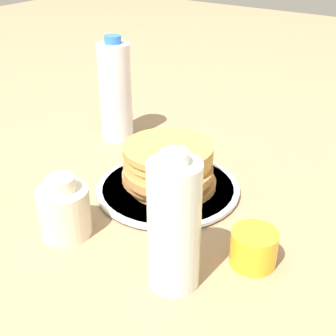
{
  "coord_description": "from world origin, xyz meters",
  "views": [
    {
      "loc": [
        -0.65,
        -0.48,
        0.5
      ],
      "look_at": [
        0.02,
        -0.02,
        0.05
      ],
      "focal_mm": 50.0,
      "sensor_mm": 36.0,
      "label": 1
    }
  ],
  "objects_px": {
    "cream_jug": "(64,210)",
    "water_bottle_near": "(174,225)",
    "pancake_stack": "(168,166)",
    "water_bottle_mid": "(116,92)",
    "juice_glass": "(254,248)",
    "plate": "(168,188)"
  },
  "relations": [
    {
      "from": "juice_glass",
      "to": "cream_jug",
      "type": "distance_m",
      "value": 0.33
    },
    {
      "from": "pancake_stack",
      "to": "juice_glass",
      "type": "distance_m",
      "value": 0.26
    },
    {
      "from": "water_bottle_near",
      "to": "water_bottle_mid",
      "type": "relative_size",
      "value": 0.88
    },
    {
      "from": "juice_glass",
      "to": "water_bottle_mid",
      "type": "height_order",
      "value": "water_bottle_mid"
    },
    {
      "from": "pancake_stack",
      "to": "juice_glass",
      "type": "xyz_separation_m",
      "value": [
        -0.1,
        -0.24,
        -0.03
      ]
    },
    {
      "from": "pancake_stack",
      "to": "water_bottle_near",
      "type": "bearing_deg",
      "value": -143.65
    },
    {
      "from": "cream_jug",
      "to": "water_bottle_mid",
      "type": "height_order",
      "value": "water_bottle_mid"
    },
    {
      "from": "pancake_stack",
      "to": "cream_jug",
      "type": "height_order",
      "value": "cream_jug"
    },
    {
      "from": "cream_jug",
      "to": "water_bottle_mid",
      "type": "bearing_deg",
      "value": 27.02
    },
    {
      "from": "pancake_stack",
      "to": "water_bottle_mid",
      "type": "xyz_separation_m",
      "value": [
        0.14,
        0.25,
        0.06
      ]
    },
    {
      "from": "pancake_stack",
      "to": "water_bottle_mid",
      "type": "height_order",
      "value": "water_bottle_mid"
    },
    {
      "from": "juice_glass",
      "to": "water_bottle_mid",
      "type": "distance_m",
      "value": 0.55
    },
    {
      "from": "juice_glass",
      "to": "pancake_stack",
      "type": "bearing_deg",
      "value": 66.29
    },
    {
      "from": "juice_glass",
      "to": "cream_jug",
      "type": "xyz_separation_m",
      "value": [
        -0.11,
        0.3,
        0.02
      ]
    },
    {
      "from": "pancake_stack",
      "to": "water_bottle_mid",
      "type": "relative_size",
      "value": 0.75
    },
    {
      "from": "plate",
      "to": "water_bottle_mid",
      "type": "distance_m",
      "value": 0.31
    },
    {
      "from": "pancake_stack",
      "to": "water_bottle_near",
      "type": "distance_m",
      "value": 0.27
    },
    {
      "from": "cream_jug",
      "to": "water_bottle_near",
      "type": "relative_size",
      "value": 0.5
    },
    {
      "from": "plate",
      "to": "water_bottle_mid",
      "type": "bearing_deg",
      "value": 60.25
    },
    {
      "from": "cream_jug",
      "to": "water_bottle_near",
      "type": "xyz_separation_m",
      "value": [
        0.01,
        -0.22,
        0.06
      ]
    },
    {
      "from": "plate",
      "to": "water_bottle_near",
      "type": "relative_size",
      "value": 1.29
    },
    {
      "from": "plate",
      "to": "water_bottle_mid",
      "type": "xyz_separation_m",
      "value": [
        0.14,
        0.25,
        0.11
      ]
    }
  ]
}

